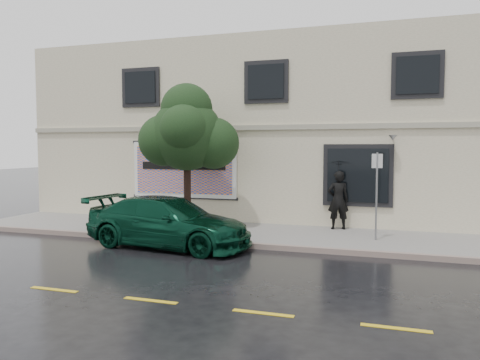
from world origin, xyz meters
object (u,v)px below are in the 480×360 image
(street_tree, at_px, (187,135))
(pedestrian, at_px, (338,200))
(car, at_px, (168,222))
(fire_hydrant, at_px, (165,217))

(street_tree, bearing_deg, pedestrian, 17.38)
(pedestrian, relative_size, street_tree, 0.45)
(car, relative_size, pedestrian, 2.55)
(car, bearing_deg, street_tree, 16.04)
(car, xyz_separation_m, fire_hydrant, (-1.15, 2.04, -0.19))
(street_tree, relative_size, fire_hydrant, 5.43)
(car, distance_m, street_tree, 3.35)
(street_tree, distance_m, fire_hydrant, 2.87)
(pedestrian, bearing_deg, car, 21.52)
(car, xyz_separation_m, pedestrian, (4.47, 3.64, 0.40))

